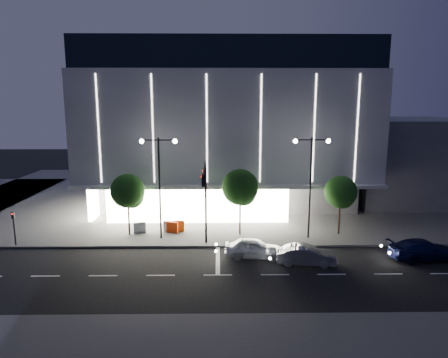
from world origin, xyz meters
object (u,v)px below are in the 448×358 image
Objects in this scene: traffic_mast at (205,190)px; tree_left at (128,193)px; street_lamp_west at (159,173)px; car_second at (306,255)px; barrier_d at (170,226)px; ped_signal_far at (14,225)px; car_lead at (254,248)px; car_third at (424,250)px; barrier_b at (140,228)px; tree_mid at (240,189)px; street_lamp_east at (311,173)px; barrier_c at (178,226)px; tree_right at (341,194)px; barrier_a at (172,227)px.

traffic_mast reaches higher than tree_left.
street_lamp_west is 13.91m from car_second.
traffic_mast is at bearing -45.98° from barrier_d.
ped_signal_far reaches higher than car_lead.
car_third is 4.87× the size of barrier_b.
tree_mid is at bearing 0.00° from tree_left.
ped_signal_far is (-16.00, 1.16, -3.14)m from traffic_mast.
street_lamp_west is at bearing 180.00° from street_lamp_east.
car_lead is 1.02× the size of car_second.
car_third is at bearing -13.89° from tree_left.
ped_signal_far reaches higher than barrier_b.
tree_left reaches higher than barrier_c.
barrier_a is (-15.21, 0.54, -3.23)m from tree_right.
car_second is (-1.45, -5.71, -5.23)m from street_lamp_east.
street_lamp_west is at bearing -171.74° from tree_mid.
barrier_c is (1.32, 1.99, -5.31)m from street_lamp_west.
tree_mid reaches higher than ped_signal_far.
traffic_mast is at bearing 72.69° from car_lead.
barrier_a is 0.66m from barrier_c.
street_lamp_west is 16.19m from tree_right.
tree_mid is (3.03, 3.68, -0.69)m from traffic_mast.
ped_signal_far is at bearing -174.86° from tree_right.
traffic_mast reaches higher than car_third.
tree_left is at bearing -151.23° from barrier_a.
tree_left is at bearing 176.35° from street_lamp_east.
car_second is (4.52, -6.73, -3.61)m from tree_mid.
car_second is at bearing -27.95° from barrier_d.
tree_mid is 1.12× the size of tree_right.
tree_left reaches higher than car_second.
tree_right reaches higher than car_lead.
traffic_mast is 0.79× the size of street_lamp_east.
car_second is 9.30m from car_third.
car_lead is at bearing -19.17° from barrier_a.
street_lamp_west is 5.59m from barrier_a.
barrier_b is (0.80, 0.49, -3.38)m from tree_left.
tree_left is at bearing -180.00° from tree_mid.
barrier_d is (12.51, 3.41, -1.24)m from ped_signal_far.
ped_signal_far is 13.83m from barrier_c.
tree_mid is (7.03, 1.02, -1.62)m from street_lamp_west.
ped_signal_far is at bearing -172.45° from tree_mid.
street_lamp_east is at bearing -2.01° from barrier_d.
barrier_b and barrier_d have the same top height.
car_second is 12.97m from barrier_a.
street_lamp_east is at bearing -9.30° from barrier_c.
tree_left is 1.04× the size of tree_right.
car_third is at bearing -5.84° from ped_signal_far.
traffic_mast is at bearing -27.84° from tree_left.
barrier_d is at bearing 14.35° from tree_left.
tree_mid is 6.41m from car_lead.
traffic_mast reaches higher than tree_right.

